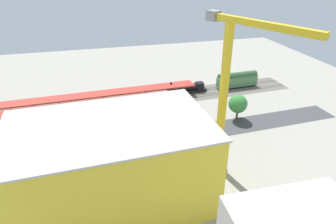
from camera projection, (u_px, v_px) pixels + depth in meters
The scene contains 23 objects.
ground_plane at pixel (144, 134), 84.69m from camera, with size 195.70×195.70×0.00m, color #9E998C.
rail_bed at pixel (132, 102), 104.17m from camera, with size 122.31×13.02×0.01m, color #665E54.
street_asphalt at pixel (146, 141), 81.49m from camera, with size 122.31×9.00×0.01m, color #424244.
track_rails at pixel (132, 101), 104.09m from camera, with size 122.22×11.51×0.12m.
platform_canopy_near at pixel (91, 104), 93.36m from camera, with size 52.49×6.97×4.30m.
platform_canopy_far at pixel (103, 94), 100.72m from camera, with size 65.51×7.97×4.17m.
locomotive at pixel (187, 88), 110.47m from camera, with size 15.64×3.13×4.86m.
passenger_coach at pixel (237, 79), 114.40m from camera, with size 16.49×3.71×6.23m.
parked_car_0 at pixel (212, 136), 82.30m from camera, with size 4.33×1.92×1.67m.
parked_car_1 at pixel (188, 140), 80.69m from camera, with size 4.45×2.02×1.63m.
parked_car_2 at pixel (167, 142), 79.47m from camera, with size 4.39×1.86×1.64m.
parked_car_3 at pixel (140, 148), 77.23m from camera, with size 4.14×1.95×1.72m.
parked_car_4 at pixel (115, 150), 76.36m from camera, with size 4.37×2.11×1.78m.
construction_building at pixel (112, 165), 57.81m from camera, with size 37.59×22.62×17.45m, color yellow.
construction_roof_slab at pixel (108, 125), 53.72m from camera, with size 38.19×23.22×0.40m, color #B7B2A8.
tower_crane at pixel (230, 89), 60.71m from camera, with size 10.75×22.90×35.67m.
box_truck_0 at pixel (161, 139), 79.40m from camera, with size 9.42×2.70×3.24m.
street_tree_0 at pixel (99, 123), 81.30m from camera, with size 4.79×4.79×7.01m.
street_tree_1 at pixel (195, 113), 86.83m from camera, with size 5.21×5.21×7.05m.
street_tree_2 at pixel (238, 106), 91.52m from camera, with size 4.38×4.38×6.44m.
street_tree_3 at pixel (238, 104), 90.09m from camera, with size 5.77×5.77×8.32m.
street_tree_4 at pixel (114, 118), 81.51m from camera, with size 5.26×5.26×8.36m.
traffic_light at pixel (62, 130), 78.19m from camera, with size 0.50×0.36×6.76m.
Camera 1 is at (11.82, 71.74, 44.45)m, focal length 31.51 mm.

